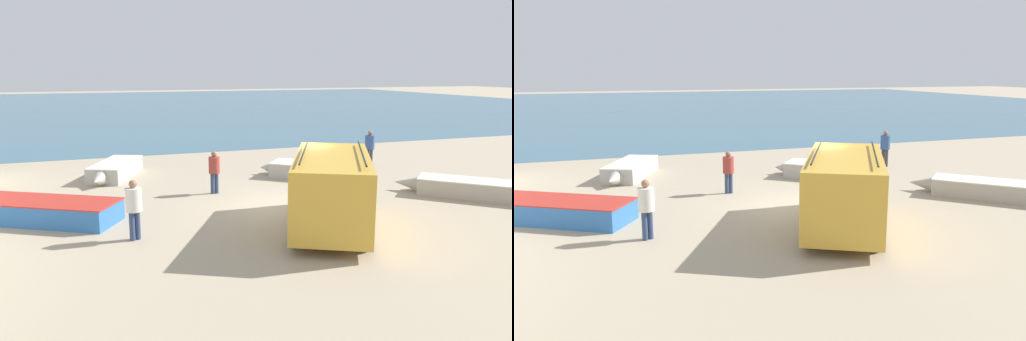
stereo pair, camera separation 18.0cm
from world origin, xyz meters
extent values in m
plane|color=tan|center=(0.00, 0.00, 0.00)|extent=(200.00, 200.00, 0.00)
cube|color=#33607A|center=(0.00, 52.00, 0.00)|extent=(120.00, 80.00, 0.01)
cube|color=gold|center=(0.30, -2.78, 1.24)|extent=(4.34, 5.60, 1.92)
cube|color=black|center=(1.56, -0.44, 0.71)|extent=(1.76, 1.01, 0.86)
cube|color=#1E232D|center=(1.53, -0.51, 1.81)|extent=(1.67, 0.94, 0.61)
cylinder|color=black|center=(0.25, -0.91, 0.33)|extent=(0.50, 0.68, 0.65)
cylinder|color=black|center=(1.89, -1.79, 0.33)|extent=(0.50, 0.68, 0.65)
cylinder|color=black|center=(-1.28, -3.76, 0.33)|extent=(0.50, 0.68, 0.65)
cylinder|color=black|center=(0.35, -4.64, 0.33)|extent=(0.50, 0.68, 0.65)
cylinder|color=black|center=(-0.42, -2.39, 2.32)|extent=(2.07, 3.79, 0.05)
cylinder|color=black|center=(1.03, -3.17, 2.32)|extent=(2.07, 3.79, 0.05)
cube|color=#ADA89E|center=(-5.17, 6.86, 0.32)|extent=(2.64, 3.74, 0.64)
cone|color=#ADA89E|center=(-6.01, 4.91, 0.32)|extent=(0.86, 0.94, 0.61)
cube|color=silver|center=(-5.17, 6.86, 0.58)|extent=(1.24, 0.68, 0.05)
cube|color=silver|center=(-5.17, 6.86, 0.66)|extent=(2.66, 3.78, 0.04)
cube|color=#ADA89E|center=(2.70, 3.99, 0.31)|extent=(3.28, 3.09, 0.61)
cone|color=#ADA89E|center=(1.29, 5.16, 0.31)|extent=(0.88, 0.87, 0.58)
cube|color=silver|center=(2.70, 3.99, 0.55)|extent=(1.05, 1.20, 0.05)
cube|color=silver|center=(2.70, 3.99, 0.63)|extent=(3.31, 3.12, 0.04)
cube|color=#2D66AD|center=(-7.72, 0.80, 0.32)|extent=(4.70, 3.70, 0.65)
cube|color=#B22D23|center=(-7.72, 0.80, 0.58)|extent=(0.94, 1.39, 0.05)
cube|color=#B22D23|center=(-7.72, 0.80, 0.67)|extent=(4.75, 3.74, 0.04)
cube|color=#ADA89E|center=(7.22, -1.40, 0.30)|extent=(4.03, 4.04, 0.60)
cone|color=#ADA89E|center=(5.35, 0.48, 0.30)|extent=(1.08, 1.08, 0.57)
cube|color=silver|center=(7.22, -1.40, 0.54)|extent=(1.02, 1.02, 0.05)
cube|color=silver|center=(7.22, -1.40, 0.62)|extent=(4.07, 4.08, 0.04)
cylinder|color=navy|center=(-1.92, 2.53, 0.39)|extent=(0.15, 0.15, 0.79)
cylinder|color=navy|center=(-1.76, 2.54, 0.39)|extent=(0.15, 0.15, 0.79)
cylinder|color=#993833|center=(-1.84, 2.54, 1.10)|extent=(0.43, 0.43, 0.62)
sphere|color=#8C664C|center=(-1.84, 2.54, 1.52)|extent=(0.21, 0.21, 0.21)
cylinder|color=#38383D|center=(6.74, 5.23, 0.42)|extent=(0.16, 0.16, 0.85)
cylinder|color=#38383D|center=(6.63, 5.36, 0.42)|extent=(0.16, 0.16, 0.85)
cylinder|color=#335189|center=(6.68, 5.29, 1.18)|extent=(0.46, 0.46, 0.67)
sphere|color=#8C664C|center=(6.68, 5.29, 1.63)|extent=(0.23, 0.23, 0.23)
cylinder|color=navy|center=(-5.36, -1.90, 0.41)|extent=(0.15, 0.15, 0.83)
cylinder|color=navy|center=(-5.21, -1.83, 0.41)|extent=(0.15, 0.15, 0.83)
cylinder|color=silver|center=(-5.29, -1.86, 1.15)|extent=(0.45, 0.45, 0.65)
sphere|color=#8C664C|center=(-5.29, -1.86, 1.59)|extent=(0.22, 0.22, 0.22)
camera|label=1|loc=(-6.55, -15.42, 4.64)|focal=35.00mm
camera|label=2|loc=(-6.38, -15.48, 4.64)|focal=35.00mm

